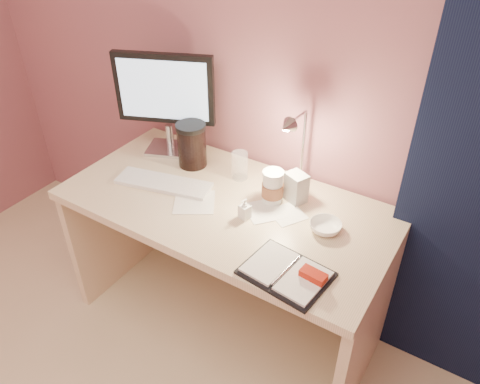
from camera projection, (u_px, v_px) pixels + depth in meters
The scene contains 14 objects.
desk at pixel (236, 233), 2.15m from camera, with size 1.40×0.70×0.73m.
monitor at pixel (165, 95), 2.15m from camera, with size 0.44×0.24×0.49m.
keyboard at pixel (164, 183), 2.06m from camera, with size 0.43×0.13×0.02m, color white.
planner at pixel (288, 273), 1.61m from camera, with size 0.31×0.25×0.05m.
paper_a at pixel (194, 202), 1.96m from camera, with size 0.17×0.17×0.00m, color white.
paper_b at pixel (265, 211), 1.91m from camera, with size 0.15×0.15×0.00m, color white.
paper_c at pixel (287, 214), 1.90m from camera, with size 0.13×0.13×0.00m, color white.
coffee_cup at pixel (273, 187), 1.93m from camera, with size 0.09×0.09×0.15m.
clear_cup at pixel (240, 166), 2.08m from camera, with size 0.07×0.07×0.13m, color white.
bowl at pixel (325, 227), 1.80m from camera, with size 0.12×0.12×0.04m, color white.
lotion_bottle at pixel (245, 209), 1.85m from camera, with size 0.04×0.04×0.09m, color silver.
dark_jar at pixel (192, 147), 2.15m from camera, with size 0.13×0.13×0.19m, color black.
product_box at pixel (296, 187), 1.94m from camera, with size 0.09×0.07×0.13m, color beige.
desk_lamp at pixel (296, 146), 1.89m from camera, with size 0.09×0.23×0.37m.
Camera 1 is at (0.89, 0.08, 1.90)m, focal length 35.00 mm.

